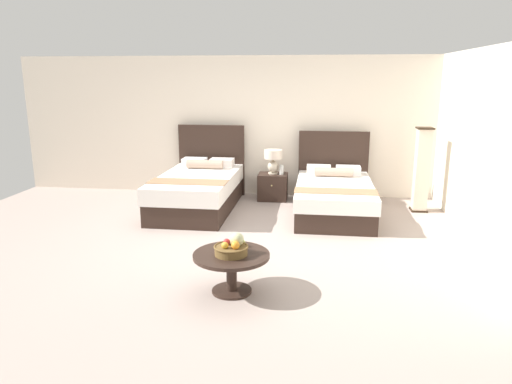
% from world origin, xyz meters
% --- Properties ---
extents(ground_plane, '(9.56, 9.28, 0.02)m').
position_xyz_m(ground_plane, '(0.00, 0.00, -0.01)').
color(ground_plane, '#AD9A91').
extents(wall_back, '(9.56, 0.12, 2.53)m').
position_xyz_m(wall_back, '(0.00, 2.84, 1.26)').
color(wall_back, silver).
rests_on(wall_back, ground).
extents(wall_side_right, '(0.12, 4.88, 2.53)m').
position_xyz_m(wall_side_right, '(2.98, 0.40, 1.26)').
color(wall_side_right, silver).
rests_on(wall_side_right, ground).
extents(bed_near_window, '(1.23, 2.24, 1.30)m').
position_xyz_m(bed_near_window, '(-1.11, 1.60, 0.33)').
color(bed_near_window, '#30211A').
rests_on(bed_near_window, ground).
extents(bed_near_corner, '(1.24, 2.18, 1.22)m').
position_xyz_m(bed_near_corner, '(1.11, 1.61, 0.29)').
color(bed_near_corner, '#30211A').
rests_on(bed_near_corner, ground).
extents(nightstand, '(0.52, 0.46, 0.47)m').
position_xyz_m(nightstand, '(0.06, 2.36, 0.24)').
color(nightstand, '#30211A').
rests_on(nightstand, ground).
extents(table_lamp, '(0.32, 0.32, 0.43)m').
position_xyz_m(table_lamp, '(0.06, 2.38, 0.74)').
color(table_lamp, beige).
rests_on(table_lamp, nightstand).
extents(vase, '(0.08, 0.08, 0.17)m').
position_xyz_m(vase, '(0.22, 2.32, 0.56)').
color(vase, silver).
rests_on(vase, nightstand).
extents(coffee_table, '(0.78, 0.78, 0.42)m').
position_xyz_m(coffee_table, '(-0.02, -1.44, 0.31)').
color(coffee_table, '#30211A').
rests_on(coffee_table, ground).
extents(fruit_bowl, '(0.35, 0.35, 0.21)m').
position_xyz_m(fruit_bowl, '(-0.01, -1.46, 0.49)').
color(fruit_bowl, brown).
rests_on(fruit_bowl, coffee_table).
extents(loose_apple, '(0.08, 0.08, 0.08)m').
position_xyz_m(loose_apple, '(0.05, -1.23, 0.46)').
color(loose_apple, '#8DAA39').
rests_on(loose_apple, coffee_table).
extents(floor_lamp_corner, '(0.25, 0.25, 1.37)m').
position_xyz_m(floor_lamp_corner, '(2.51, 1.92, 0.68)').
color(floor_lamp_corner, black).
rests_on(floor_lamp_corner, ground).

